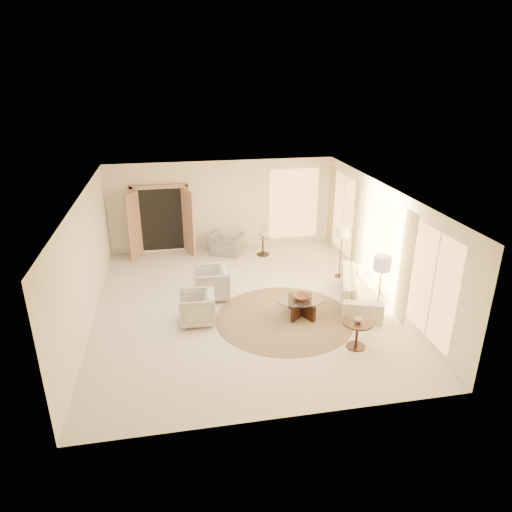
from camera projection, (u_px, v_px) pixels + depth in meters
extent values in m
cube|color=silver|center=(243.00, 305.00, 11.17)|extent=(7.00, 8.00, 0.02)
cube|color=white|center=(242.00, 193.00, 10.11)|extent=(7.00, 8.00, 0.02)
cube|color=white|center=(222.00, 205.00, 14.28)|extent=(7.00, 0.04, 2.80)
cube|color=white|center=(283.00, 346.00, 7.00)|extent=(7.00, 0.04, 2.80)
cube|color=white|center=(86.00, 262.00, 10.05)|extent=(0.04, 8.00, 2.80)
cube|color=white|center=(382.00, 242.00, 11.23)|extent=(0.04, 8.00, 2.80)
cube|color=tan|center=(162.00, 220.00, 13.98)|extent=(1.80, 0.12, 2.16)
cube|color=tan|center=(134.00, 225.00, 13.62)|extent=(0.35, 0.66, 2.00)
cube|color=tan|center=(188.00, 222.00, 13.89)|extent=(0.35, 0.66, 2.00)
cylinder|color=#483826|center=(284.00, 318.00, 10.55)|extent=(3.83, 3.83, 0.01)
imported|color=beige|center=(361.00, 288.00, 11.25)|extent=(1.68, 2.55, 0.69)
imported|color=beige|center=(211.00, 282.00, 11.37)|extent=(0.81, 0.86, 0.87)
imported|color=beige|center=(197.00, 306.00, 10.24)|extent=(0.78, 0.82, 0.80)
imported|color=gray|center=(226.00, 241.00, 14.10)|extent=(1.14, 0.98, 0.84)
cube|color=black|center=(302.00, 308.00, 10.62)|extent=(0.45, 0.83, 0.39)
cube|color=black|center=(302.00, 308.00, 10.62)|extent=(0.67, 0.69, 0.39)
cylinder|color=white|center=(302.00, 299.00, 10.53)|extent=(1.35, 1.35, 0.02)
cylinder|color=black|center=(356.00, 346.00, 9.46)|extent=(0.39, 0.39, 0.03)
cylinder|color=black|center=(357.00, 335.00, 9.36)|extent=(0.06, 0.06, 0.56)
cylinder|color=black|center=(358.00, 322.00, 9.25)|extent=(0.63, 0.63, 0.03)
cylinder|color=#2E2417|center=(263.00, 254.00, 14.19)|extent=(0.40, 0.40, 0.03)
cylinder|color=#2E2417|center=(263.00, 246.00, 14.08)|extent=(0.06, 0.06, 0.57)
cylinder|color=white|center=(263.00, 237.00, 13.97)|extent=(0.52, 0.52, 0.03)
cylinder|color=#2E2417|center=(339.00, 276.00, 12.71)|extent=(0.25, 0.25, 0.03)
cylinder|color=#2E2417|center=(341.00, 255.00, 12.48)|extent=(0.03, 0.03, 1.25)
cylinder|color=#C7B793|center=(342.00, 231.00, 12.21)|extent=(0.36, 0.36, 0.30)
cylinder|color=#2E2417|center=(376.00, 319.00, 10.49)|extent=(0.27, 0.27, 0.03)
cylinder|color=#2E2417|center=(379.00, 294.00, 10.24)|extent=(0.03, 0.03, 1.34)
cylinder|color=#C7B793|center=(382.00, 263.00, 9.96)|extent=(0.38, 0.38, 0.33)
imported|color=brown|center=(302.00, 297.00, 10.51)|extent=(0.46, 0.46, 0.09)
imported|color=silver|center=(358.00, 319.00, 9.22)|extent=(0.17, 0.17, 0.16)
imported|color=silver|center=(263.00, 233.00, 13.92)|extent=(0.30, 0.30, 0.25)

